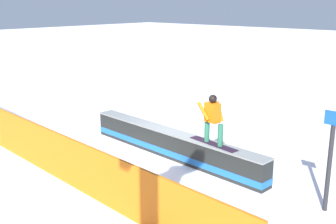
{
  "coord_description": "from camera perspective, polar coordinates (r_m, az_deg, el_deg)",
  "views": [
    {
      "loc": [
        -7.78,
        8.83,
        4.49
      ],
      "look_at": [
        -0.78,
        1.05,
        1.73
      ],
      "focal_mm": 44.7,
      "sensor_mm": 36.0,
      "label": 1
    }
  ],
  "objects": [
    {
      "name": "snowboarder",
      "position": [
        11.15,
        6.11,
        -0.79
      ],
      "size": [
        1.61,
        0.5,
        1.35
      ],
      "color": "black",
      "rests_on": "grind_box"
    },
    {
      "name": "trail_marker",
      "position": [
        9.71,
        21.21,
        -6.02
      ],
      "size": [
        0.4,
        0.1,
        2.27
      ],
      "color": "#262628",
      "rests_on": "ground_plane"
    },
    {
      "name": "safety_fence",
      "position": [
        10.32,
        -11.6,
        -7.48
      ],
      "size": [
        10.17,
        0.72,
        1.27
      ],
      "primitive_type": "cube",
      "rotation": [
        0.0,
        0.0,
        -0.06
      ],
      "color": "orange",
      "rests_on": "ground_plane"
    },
    {
      "name": "ground_plane",
      "position": [
        12.6,
        0.55,
        -6.09
      ],
      "size": [
        120.0,
        120.0,
        0.0
      ],
      "primitive_type": "plane",
      "color": "white"
    },
    {
      "name": "grind_box",
      "position": [
        12.47,
        0.55,
        -4.56
      ],
      "size": [
        6.63,
        0.95,
        0.79
      ],
      "color": "black",
      "rests_on": "ground_plane"
    }
  ]
}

